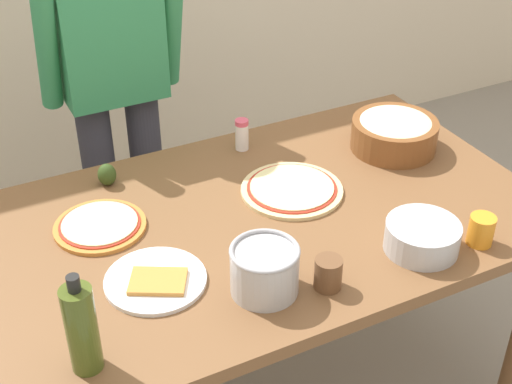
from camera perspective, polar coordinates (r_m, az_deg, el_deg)
The scene contains 13 objects.
dining_table at distance 2.13m, azimuth 0.61°, elevation -3.83°, with size 1.60×0.96×0.76m.
person_cook at distance 2.54m, azimuth -11.22°, elevation 9.25°, with size 0.49×0.25×1.62m.
pizza_raw_on_board at distance 2.17m, azimuth 2.84°, elevation 0.22°, with size 0.31×0.31×0.02m.
pizza_cooked_on_tray at distance 2.06m, azimuth -12.18°, elevation -2.60°, with size 0.26×0.26×0.02m.
plate_with_slice at distance 1.85m, azimuth -7.89°, elevation -6.91°, with size 0.26×0.26×0.02m.
popcorn_bowl at distance 2.41m, azimuth 10.84°, elevation 4.69°, with size 0.28×0.28×0.11m.
mixing_bowl_steel at distance 1.97m, azimuth 12.95°, elevation -3.46°, with size 0.20×0.20×0.08m.
olive_oil_bottle at distance 1.60m, azimuth -13.56°, elevation -10.40°, with size 0.07×0.07×0.26m.
steel_pot at distance 1.78m, azimuth 0.68°, elevation -6.12°, with size 0.17×0.17×0.13m.
cup_orange at distance 2.04m, azimuth 17.30°, elevation -2.88°, with size 0.07×0.07×0.09m, color orange.
cup_small_brown at distance 1.81m, azimuth 5.79°, elevation -6.36°, with size 0.07×0.07×0.09m, color brown.
salt_shaker at distance 2.37m, azimuth -1.12°, elevation 4.54°, with size 0.04×0.04×0.11m.
avocado at distance 2.24m, azimuth -11.65°, elevation 1.36°, with size 0.06×0.06×0.07m, color #2D4219.
Camera 1 is at (-0.78, -1.50, 1.96)m, focal length 50.81 mm.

